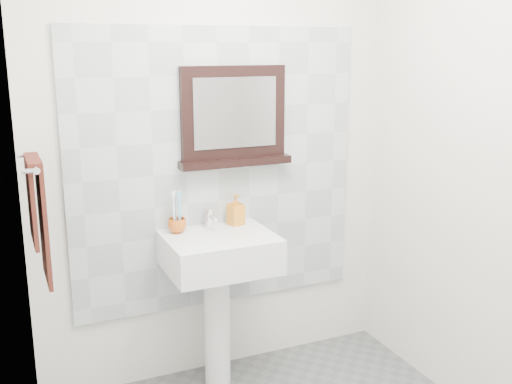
% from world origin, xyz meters
% --- Properties ---
extents(back_wall, '(2.00, 0.01, 2.50)m').
position_xyz_m(back_wall, '(0.00, 1.10, 1.25)').
color(back_wall, silver).
rests_on(back_wall, ground).
extents(left_wall, '(0.01, 2.20, 2.50)m').
position_xyz_m(left_wall, '(-1.00, 0.00, 1.25)').
color(left_wall, silver).
rests_on(left_wall, ground).
extents(splashback, '(1.60, 0.02, 1.50)m').
position_xyz_m(splashback, '(0.00, 1.09, 1.15)').
color(splashback, '#AFB9BE').
rests_on(splashback, back_wall).
extents(pedestal_sink, '(0.55, 0.44, 0.96)m').
position_xyz_m(pedestal_sink, '(-0.08, 0.87, 0.68)').
color(pedestal_sink, white).
rests_on(pedestal_sink, ground).
extents(toothbrush_cup, '(0.12, 0.12, 0.08)m').
position_xyz_m(toothbrush_cup, '(-0.26, 0.99, 0.90)').
color(toothbrush_cup, '#CA5C17').
rests_on(toothbrush_cup, pedestal_sink).
extents(toothbrushes, '(0.05, 0.04, 0.21)m').
position_xyz_m(toothbrushes, '(-0.26, 1.00, 0.98)').
color(toothbrushes, white).
rests_on(toothbrushes, toothbrush_cup).
extents(soap_dispenser, '(0.09, 0.09, 0.17)m').
position_xyz_m(soap_dispenser, '(0.07, 1.01, 0.94)').
color(soap_dispenser, '#CF5918').
rests_on(soap_dispenser, pedestal_sink).
extents(framed_mirror, '(0.62, 0.11, 0.52)m').
position_xyz_m(framed_mirror, '(0.08, 1.06, 1.43)').
color(framed_mirror, black).
rests_on(framed_mirror, back_wall).
extents(towel_bar, '(0.07, 0.40, 0.03)m').
position_xyz_m(towel_bar, '(-0.95, 0.77, 1.32)').
color(towel_bar, silver).
rests_on(towel_bar, left_wall).
extents(hand_towel, '(0.06, 0.30, 0.55)m').
position_xyz_m(hand_towel, '(-0.94, 0.77, 1.11)').
color(hand_towel, '#36150F').
rests_on(hand_towel, towel_bar).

